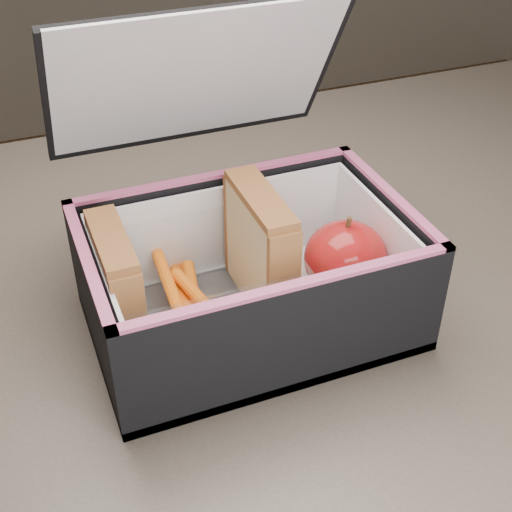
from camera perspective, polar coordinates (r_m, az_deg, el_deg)
The scene contains 8 objects.
kitchen_table at distance 0.74m, azimuth 0.55°, elevation -7.91°, with size 1.20×0.80×0.75m.
lunch_bag at distance 0.61m, azimuth -0.69°, elevation -0.90°, with size 0.27×0.27×0.25m.
plastic_tub at distance 0.61m, azimuth -5.12°, elevation -2.48°, with size 0.17×0.12×0.07m, color white, non-canonical shape.
sandwich_left at distance 0.59m, azimuth -11.01°, elevation -2.44°, with size 0.03×0.09×0.10m.
sandwich_right at distance 0.61m, azimuth 0.34°, elevation 0.52°, with size 0.03×0.10×0.11m.
carrot_sticks at distance 0.62m, azimuth -5.34°, elevation -3.45°, with size 0.04×0.14×0.03m.
paper_napkin at distance 0.66m, azimuth 6.53°, elevation -2.62°, with size 0.08×0.08×0.01m, color white.
red_apple at distance 0.63m, azimuth 7.16°, elevation -0.22°, with size 0.08×0.08×0.08m.
Camera 1 is at (-0.20, -0.49, 1.17)m, focal length 50.00 mm.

